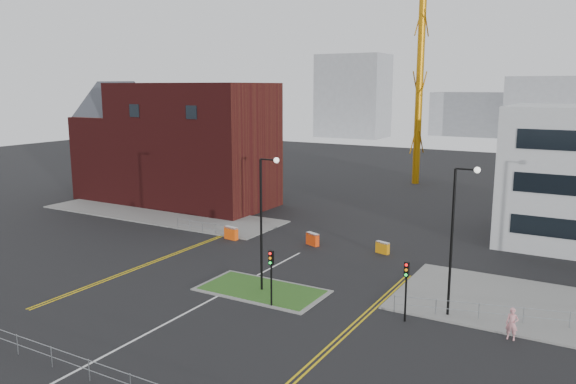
# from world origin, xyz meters

# --- Properties ---
(ground) EXTENTS (200.00, 200.00, 0.00)m
(ground) POSITION_xyz_m (0.00, 0.00, 0.00)
(ground) COLOR black
(ground) RESTS_ON ground
(pavement_left) EXTENTS (28.00, 8.00, 0.12)m
(pavement_left) POSITION_xyz_m (-20.00, 22.00, 0.06)
(pavement_left) COLOR slate
(pavement_left) RESTS_ON ground
(island_kerb) EXTENTS (8.60, 4.60, 0.08)m
(island_kerb) POSITION_xyz_m (2.00, 8.00, 0.04)
(island_kerb) COLOR slate
(island_kerb) RESTS_ON ground
(grass_island) EXTENTS (8.00, 4.00, 0.12)m
(grass_island) POSITION_xyz_m (2.00, 8.00, 0.06)
(grass_island) COLOR #27501A
(grass_island) RESTS_ON ground
(brick_building) EXTENTS (24.20, 10.07, 14.24)m
(brick_building) POSITION_xyz_m (-22.97, 28.00, 6.85)
(brick_building) COLOR #441111
(brick_building) RESTS_ON ground
(streetlamp_island) EXTENTS (1.46, 0.36, 9.18)m
(streetlamp_island) POSITION_xyz_m (2.22, 8.00, 5.41)
(streetlamp_island) COLOR black
(streetlamp_island) RESTS_ON ground
(streetlamp_right_near) EXTENTS (1.46, 0.36, 9.18)m
(streetlamp_right_near) POSITION_xyz_m (14.22, 10.00, 5.41)
(streetlamp_right_near) COLOR black
(streetlamp_right_near) RESTS_ON ground
(traffic_light_island) EXTENTS (0.28, 0.33, 3.65)m
(traffic_light_island) POSITION_xyz_m (4.00, 5.98, 2.57)
(traffic_light_island) COLOR black
(traffic_light_island) RESTS_ON ground
(traffic_light_right) EXTENTS (0.28, 0.33, 3.65)m
(traffic_light_right) POSITION_xyz_m (12.00, 7.98, 2.57)
(traffic_light_right) COLOR black
(traffic_light_right) RESTS_ON ground
(railing_front) EXTENTS (24.05, 0.05, 1.10)m
(railing_front) POSITION_xyz_m (0.00, -6.00, 0.78)
(railing_front) COLOR gray
(railing_front) RESTS_ON ground
(railing_left) EXTENTS (6.05, 0.05, 1.10)m
(railing_left) POSITION_xyz_m (-11.00, 18.00, 0.74)
(railing_left) COLOR gray
(railing_left) RESTS_ON ground
(railing_right) EXTENTS (19.05, 5.05, 1.10)m
(railing_right) POSITION_xyz_m (20.50, 11.50, 0.78)
(railing_right) COLOR gray
(railing_right) RESTS_ON ground
(centre_line) EXTENTS (0.15, 30.00, 0.01)m
(centre_line) POSITION_xyz_m (0.00, 2.00, 0.01)
(centre_line) COLOR silver
(centre_line) RESTS_ON ground
(yellow_left_a) EXTENTS (0.12, 24.00, 0.01)m
(yellow_left_a) POSITION_xyz_m (-9.00, 10.00, 0.01)
(yellow_left_a) COLOR gold
(yellow_left_a) RESTS_ON ground
(yellow_left_b) EXTENTS (0.12, 24.00, 0.01)m
(yellow_left_b) POSITION_xyz_m (-8.70, 10.00, 0.01)
(yellow_left_b) COLOR gold
(yellow_left_b) RESTS_ON ground
(yellow_right_a) EXTENTS (0.12, 20.00, 0.01)m
(yellow_right_a) POSITION_xyz_m (9.50, 6.00, 0.01)
(yellow_right_a) COLOR gold
(yellow_right_a) RESTS_ON ground
(yellow_right_b) EXTENTS (0.12, 20.00, 0.01)m
(yellow_right_b) POSITION_xyz_m (9.80, 6.00, 0.01)
(yellow_right_b) COLOR gold
(yellow_right_b) RESTS_ON ground
(skyline_a) EXTENTS (18.00, 12.00, 22.00)m
(skyline_a) POSITION_xyz_m (-40.00, 120.00, 11.00)
(skyline_a) COLOR gray
(skyline_a) RESTS_ON ground
(skyline_b) EXTENTS (24.00, 12.00, 16.00)m
(skyline_b) POSITION_xyz_m (10.00, 130.00, 8.00)
(skyline_b) COLOR gray
(skyline_b) RESTS_ON ground
(skyline_d) EXTENTS (30.00, 12.00, 12.00)m
(skyline_d) POSITION_xyz_m (-8.00, 140.00, 6.00)
(skyline_d) COLOR gray
(skyline_d) RESTS_ON ground
(pedestrian) EXTENTS (0.66, 0.44, 1.81)m
(pedestrian) POSITION_xyz_m (17.82, 8.57, 0.90)
(pedestrian) COLOR pink
(pedestrian) RESTS_ON ground
(barrier_left) EXTENTS (1.43, 0.70, 1.16)m
(barrier_left) POSITION_xyz_m (-7.43, 17.63, 0.63)
(barrier_left) COLOR #FB530D
(barrier_left) RESTS_ON ground
(barrier_mid) EXTENTS (1.36, 0.90, 1.09)m
(barrier_mid) POSITION_xyz_m (-0.15, 19.60, 0.59)
(barrier_mid) COLOR #FC420E
(barrier_mid) RESTS_ON ground
(barrier_right) EXTENTS (1.23, 0.68, 0.98)m
(barrier_right) POSITION_xyz_m (6.00, 20.33, 0.53)
(barrier_right) COLOR orange
(barrier_right) RESTS_ON ground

